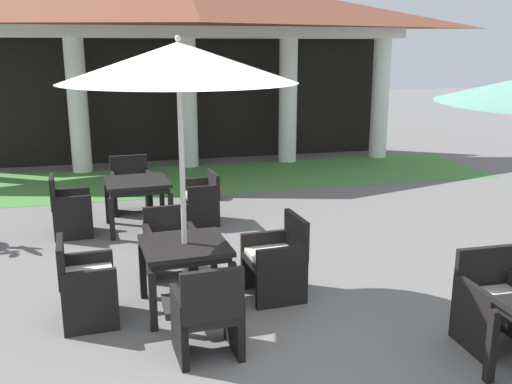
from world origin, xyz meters
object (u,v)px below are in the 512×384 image
patio_table_mid_right (185,253)px  patio_chair_mid_right_south (208,315)px  patio_chair_near_foreground_west (69,208)px  patio_chair_mid_right_west (85,283)px  terracotta_urn (213,190)px  patio_chair_near_foreground_east (202,198)px  patio_chair_mid_right_east (277,260)px  patio_chair_mid_left_north (496,304)px  patio_table_near_foreground (137,187)px  patio_chair_mid_right_north (169,243)px  patio_umbrella_mid_right (179,65)px  patio_chair_near_foreground_north (131,186)px

patio_table_mid_right → patio_chair_mid_right_south: bearing=-86.3°
patio_chair_near_foreground_west → patio_chair_mid_right_west: bearing=2.3°
patio_table_mid_right → terracotta_urn: (1.06, 4.33, -0.46)m
patio_chair_near_foreground_west → patio_chair_near_foreground_east: bearing=90.0°
patio_chair_mid_right_east → terracotta_urn: size_ratio=2.29×
patio_chair_near_foreground_west → terracotta_urn: patio_chair_near_foreground_west is taller
patio_chair_mid_left_north → patio_chair_mid_right_west: patio_chair_mid_left_north is taller
patio_table_near_foreground → patio_chair_mid_right_north: size_ratio=1.22×
patio_table_near_foreground → patio_umbrella_mid_right: size_ratio=0.35×
patio_table_near_foreground → patio_chair_near_foreground_west: bearing=-176.1°
patio_chair_near_foreground_east → patio_table_mid_right: patio_chair_near_foreground_east is taller
patio_table_near_foreground → patio_chair_mid_right_south: (0.40, -3.88, -0.25)m
patio_chair_mid_left_north → patio_chair_mid_right_west: (-3.64, 1.39, 0.01)m
patio_table_near_foreground → patio_chair_near_foreground_east: bearing=3.9°
patio_umbrella_mid_right → patio_table_near_foreground: bearing=96.7°
patio_chair_near_foreground_west → patio_umbrella_mid_right: (1.32, -2.80, 2.09)m
patio_chair_near_foreground_east → patio_chair_mid_right_north: patio_chair_mid_right_north is taller
patio_umbrella_mid_right → patio_chair_mid_right_west: bearing=-176.3°
patio_chair_mid_left_north → terracotta_urn: (-1.59, 5.78, -0.24)m
patio_chair_mid_right_east → patio_table_mid_right: bearing=90.0°
patio_chair_near_foreground_west → patio_umbrella_mid_right: size_ratio=0.32×
patio_chair_near_foreground_east → patio_chair_mid_left_north: size_ratio=0.91×
patio_chair_near_foreground_north → patio_umbrella_mid_right: size_ratio=0.33×
patio_chair_near_foreground_east → patio_chair_near_foreground_north: 1.38m
patio_chair_mid_right_east → patio_chair_mid_right_north: patio_chair_mid_right_east is taller
patio_chair_mid_right_north → terracotta_urn: 3.52m
patio_chair_near_foreground_west → patio_chair_mid_right_north: patio_chair_near_foreground_west is taller
patio_chair_mid_right_east → terracotta_urn: bearing=-4.3°
patio_chair_mid_right_west → terracotta_urn: size_ratio=2.21×
patio_chair_mid_left_north → patio_table_near_foreground: bearing=-54.8°
patio_table_near_foreground → terracotta_urn: 2.08m
patio_chair_near_foreground_north → terracotta_urn: 1.56m
patio_umbrella_mid_right → patio_chair_mid_right_south: 2.33m
patio_chair_mid_right_west → patio_chair_mid_right_south: 1.42m
patio_chair_mid_right_south → patio_chair_near_foreground_west: bearing=106.3°
patio_chair_mid_left_north → patio_umbrella_mid_right: size_ratio=0.31×
patio_chair_mid_right_west → patio_chair_mid_right_north: bearing=134.9°
patio_table_mid_right → patio_chair_mid_right_south: 1.03m
patio_chair_mid_right_west → patio_chair_near_foreground_north: bearing=167.7°
patio_umbrella_mid_right → patio_chair_mid_right_east: bearing=3.7°
patio_chair_near_foreground_north → patio_chair_mid_right_south: (0.47, -4.85, -0.04)m
patio_chair_mid_right_east → patio_chair_mid_left_north: bearing=-136.5°
patio_chair_near_foreground_east → patio_chair_mid_right_west: 3.42m
patio_chair_mid_left_north → patio_chair_mid_right_east: (-1.63, 1.51, 0.02)m
patio_table_near_foreground → patio_chair_near_foreground_north: patio_chair_near_foreground_north is taller
patio_table_mid_right → patio_chair_mid_right_north: patio_chair_mid_right_north is taller
patio_chair_mid_right_east → patio_chair_near_foreground_east: bearing=3.7°
patio_chair_mid_left_north → patio_table_mid_right: (-2.64, 1.45, 0.21)m
patio_chair_near_foreground_east → patio_chair_mid_right_north: bearing=156.3°
patio_umbrella_mid_right → patio_chair_mid_right_north: 2.34m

